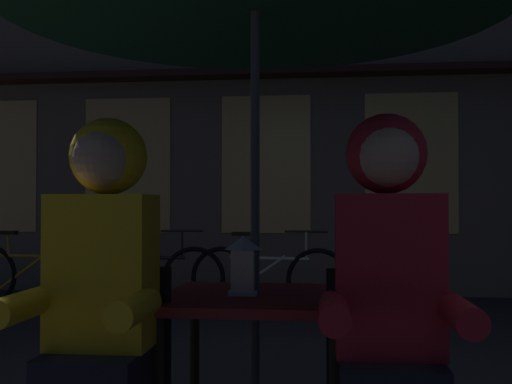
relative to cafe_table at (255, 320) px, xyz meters
name	(u,v)px	position (x,y,z in m)	size (l,w,h in m)	color
cafe_table	(255,320)	(0.00, 0.00, 0.00)	(0.72, 0.72, 0.74)	maroon
lantern	(243,264)	(-0.04, -0.02, 0.22)	(0.11, 0.11, 0.23)	white
chair_left	(105,380)	(-0.48, -0.37, -0.15)	(0.40, 0.40, 0.87)	black
person_left_hooded	(100,278)	(-0.48, -0.43, 0.21)	(0.45, 0.56, 1.40)	black
person_right_hooded	(389,282)	(0.48, -0.43, 0.21)	(0.45, 0.56, 1.40)	black
shopfront_building	(268,51)	(-0.43, 5.40, 2.45)	(10.00, 0.93, 6.20)	#6B5B4C
bicycle_nearest	(31,274)	(-2.86, 3.89, -0.29)	(1.68, 0.17, 0.84)	black
bicycle_second	(144,277)	(-1.58, 3.78, -0.29)	(1.65, 0.41, 0.84)	black
bicycle_third	(268,278)	(-0.29, 3.87, -0.29)	(1.68, 0.24, 0.84)	black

